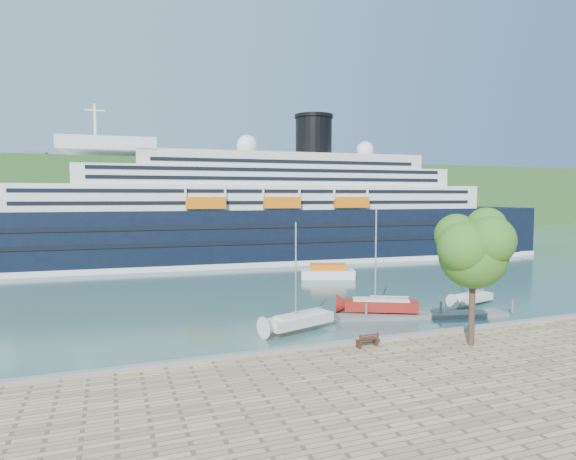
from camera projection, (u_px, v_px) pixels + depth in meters
The scene contains 11 objects.
ground at pixel (421, 347), 38.29m from camera, with size 400.00×400.00×0.00m, color #2D504C.
far_hillside at pixel (178, 196), 173.12m from camera, with size 400.00×50.00×24.00m, color #2D4F1F.
quay_coping at pixel (423, 334), 38.02m from camera, with size 220.00×0.50×0.30m, color slate.
cruise_ship at pixel (247, 187), 88.28m from camera, with size 122.48×17.84×27.51m, color black, non-canonical shape.
park_bench at pixel (367, 339), 35.13m from camera, with size 1.75×0.72×1.12m, color #4C2715, non-canonical shape.
promenade_tree at pixel (473, 271), 35.31m from camera, with size 6.63×6.63×10.98m, color #34641A, non-canonical shape.
floating_pontoon at pixel (422, 315), 47.77m from camera, with size 17.14×2.10×0.38m, color gray, non-canonical shape.
sailboat_white_near at pixel (300, 279), 42.63m from camera, with size 7.20×2.00×9.30m, color silver, non-canonical shape.
sailboat_red at pixel (381, 265), 48.02m from camera, with size 7.97×2.21×10.30m, color maroon, non-canonical shape.
sailboat_white_far at pixel (473, 269), 52.85m from camera, with size 6.16×1.71×7.96m, color silver, non-canonical shape.
tender_launch at pixel (328, 271), 70.31m from camera, with size 7.84×2.68×2.17m, color orange, non-canonical shape.
Camera 1 is at (-22.96, -31.54, 11.99)m, focal length 30.00 mm.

